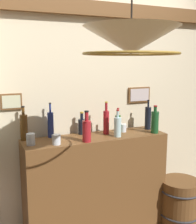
{
  "coord_description": "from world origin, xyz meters",
  "views": [
    {
      "loc": [
        -1.03,
        -1.59,
        1.7
      ],
      "look_at": [
        0.0,
        0.78,
        1.23
      ],
      "focal_mm": 44.93,
      "sensor_mm": 36.0,
      "label": 1
    }
  ],
  "objects": [
    {
      "name": "panelled_rear_partition",
      "position": [
        0.0,
        1.1,
        1.32
      ],
      "size": [
        3.4,
        0.15,
        2.51
      ],
      "color": "beige",
      "rests_on": "ground"
    },
    {
      "name": "wooden_barrel",
      "position": [
        0.88,
        0.61,
        0.23
      ],
      "size": [
        0.44,
        0.44,
        0.47
      ],
      "color": "brown",
      "rests_on": "ground"
    },
    {
      "name": "bar_shelf_unit",
      "position": [
        0.0,
        0.83,
        0.49
      ],
      "size": [
        1.41,
        0.38,
        0.98
      ],
      "primitive_type": "cube",
      "color": "brown",
      "rests_on": "ground"
    },
    {
      "name": "liquor_bottle_gin",
      "position": [
        0.19,
        0.74,
        1.08
      ],
      "size": [
        0.07,
        0.07,
        0.27
      ],
      "color": "silver",
      "rests_on": "bar_shelf_unit"
    },
    {
      "name": "liquor_bottle_sherry",
      "position": [
        0.63,
        0.88,
        1.11
      ],
      "size": [
        0.07,
        0.07,
        0.32
      ],
      "color": "black",
      "rests_on": "bar_shelf_unit"
    },
    {
      "name": "liquor_bottle_vermouth",
      "position": [
        0.13,
        0.88,
        1.11
      ],
      "size": [
        0.06,
        0.06,
        0.33
      ],
      "color": "maroon",
      "rests_on": "bar_shelf_unit"
    },
    {
      "name": "liquor_bottle_scotch",
      "position": [
        0.6,
        0.72,
        1.1
      ],
      "size": [
        0.08,
        0.08,
        0.28
      ],
      "color": "#1A4B24",
      "rests_on": "bar_shelf_unit"
    },
    {
      "name": "glass_tumbler_highball",
      "position": [
        -0.63,
        0.79,
        1.03
      ],
      "size": [
        0.08,
        0.08,
        0.1
      ],
      "color": "silver",
      "rests_on": "bar_shelf_unit"
    },
    {
      "name": "liquor_bottle_port",
      "position": [
        -0.15,
        0.7,
        1.09
      ],
      "size": [
        0.08,
        0.08,
        0.29
      ],
      "color": "#A61D25",
      "rests_on": "bar_shelf_unit"
    },
    {
      "name": "liquor_bottle_bourbon",
      "position": [
        -0.66,
        0.98,
        1.11
      ],
      "size": [
        0.07,
        0.07,
        0.32
      ],
      "color": "#5B3916",
      "rests_on": "bar_shelf_unit"
    },
    {
      "name": "glass_tumbler_rocks",
      "position": [
        0.33,
        0.89,
        1.02
      ],
      "size": [
        0.07,
        0.07,
        0.08
      ],
      "color": "silver",
      "rests_on": "bar_shelf_unit"
    },
    {
      "name": "liquor_bottle_mezcal",
      "position": [
        -0.41,
        0.98,
        1.11
      ],
      "size": [
        0.06,
        0.06,
        0.33
      ],
      "color": "navy",
      "rests_on": "bar_shelf_unit"
    },
    {
      "name": "liquor_bottle_tequila",
      "position": [
        -0.09,
        0.97,
        1.07
      ],
      "size": [
        0.07,
        0.07,
        0.23
      ],
      "color": "black",
      "rests_on": "bar_shelf_unit"
    },
    {
      "name": "pendant_lamp",
      "position": [
        -0.11,
        0.0,
        1.82
      ],
      "size": [
        0.62,
        0.62,
        0.45
      ],
      "color": "#EFE5C6"
    },
    {
      "name": "glass_tumbler_shot",
      "position": [
        -0.42,
        0.72,
        1.03
      ],
      "size": [
        0.08,
        0.08,
        0.09
      ],
      "color": "silver",
      "rests_on": "bar_shelf_unit"
    },
    {
      "name": "liquor_bottle_vodka",
      "position": [
        0.24,
        0.84,
        1.08
      ],
      "size": [
        0.06,
        0.06,
        0.26
      ],
      "color": "#185321",
      "rests_on": "bar_shelf_unit"
    }
  ]
}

